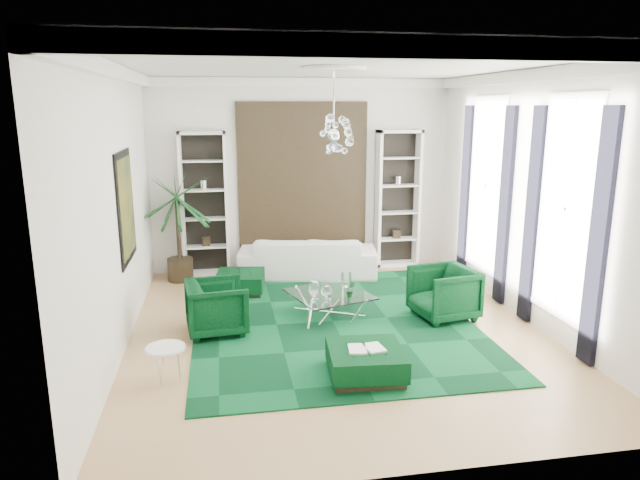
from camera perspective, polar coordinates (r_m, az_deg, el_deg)
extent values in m
cube|color=tan|center=(8.64, 1.65, -9.00)|extent=(6.00, 7.00, 0.02)
cube|color=white|center=(8.02, 1.84, 17.17)|extent=(6.00, 7.00, 0.02)
cube|color=silver|center=(11.54, -1.78, 6.46)|extent=(6.00, 0.02, 3.80)
cube|color=silver|center=(4.81, 10.18, -3.38)|extent=(6.00, 0.02, 3.80)
cube|color=silver|center=(8.07, -19.70, 2.76)|extent=(0.02, 7.00, 3.80)
cube|color=silver|center=(9.20, 20.48, 3.90)|extent=(0.02, 7.00, 3.80)
cylinder|color=white|center=(8.31, 1.40, 16.75)|extent=(0.90, 0.90, 0.05)
cube|color=black|center=(11.49, -1.75, 6.44)|extent=(2.50, 0.06, 2.80)
cube|color=black|center=(8.66, -18.77, 3.16)|extent=(0.04, 1.30, 1.60)
cube|color=white|center=(8.44, 23.40, 2.87)|extent=(0.03, 1.10, 2.90)
cube|color=black|center=(7.83, 26.09, 0.01)|extent=(0.07, 0.30, 3.25)
cube|color=black|center=(9.11, 20.43, 2.22)|extent=(0.07, 0.30, 3.25)
cube|color=white|center=(10.50, 16.30, 5.27)|extent=(0.03, 1.10, 2.90)
cube|color=black|center=(9.83, 18.00, 3.16)|extent=(0.07, 0.30, 3.25)
cube|color=black|center=(11.22, 14.32, 4.58)|extent=(0.07, 0.30, 3.25)
cube|color=black|center=(8.91, 1.27, -8.16)|extent=(4.20, 5.00, 0.02)
imported|color=silver|center=(11.18, -1.25, -1.65)|extent=(2.79, 1.45, 0.77)
imported|color=black|center=(8.53, -10.27, -6.63)|extent=(0.95, 0.93, 0.78)
imported|color=black|center=(9.17, 12.24, -5.19)|extent=(1.03, 1.01, 0.82)
cube|color=black|center=(10.31, -7.98, -4.26)|extent=(0.93, 0.93, 0.37)
cube|color=black|center=(7.19, 4.58, -12.14)|extent=(0.97, 0.97, 0.36)
cube|color=white|center=(7.11, 4.61, -10.70)|extent=(0.45, 0.30, 0.03)
cylinder|color=white|center=(7.24, -15.10, -12.02)|extent=(0.53, 0.53, 0.45)
imported|color=#13451D|center=(8.81, 3.07, -4.93)|extent=(0.16, 0.13, 0.26)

